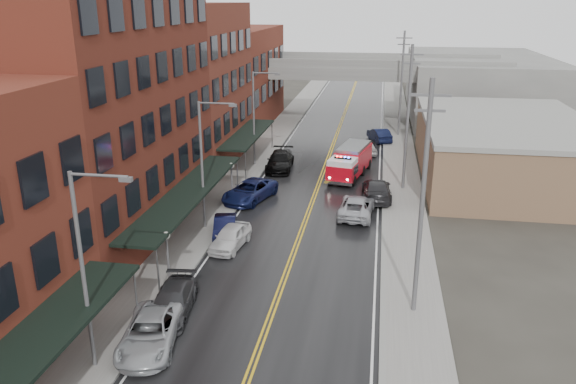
{
  "coord_description": "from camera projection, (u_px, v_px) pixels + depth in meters",
  "views": [
    {
      "loc": [
        4.96,
        -11.12,
        15.32
      ],
      "look_at": [
        -0.89,
        24.15,
        3.0
      ],
      "focal_mm": 35.0,
      "sensor_mm": 36.0,
      "label": 1
    }
  ],
  "objects": [
    {
      "name": "road",
      "position": [
        311.0,
        205.0,
        44.11
      ],
      "size": [
        11.0,
        160.0,
        0.02
      ],
      "primitive_type": "cube",
      "color": "black",
      "rests_on": "ground"
    },
    {
      "name": "sidewalk_left",
      "position": [
        222.0,
        199.0,
        45.22
      ],
      "size": [
        3.0,
        160.0,
        0.15
      ],
      "primitive_type": "cube",
      "color": "slate",
      "rests_on": "ground"
    },
    {
      "name": "sidewalk_right",
      "position": [
        406.0,
        209.0,
        42.96
      ],
      "size": [
        3.0,
        160.0,
        0.15
      ],
      "primitive_type": "cube",
      "color": "slate",
      "rests_on": "ground"
    },
    {
      "name": "curb_left",
      "position": [
        241.0,
        200.0,
        44.97
      ],
      "size": [
        0.3,
        160.0,
        0.15
      ],
      "primitive_type": "cube",
      "color": "gray",
      "rests_on": "ground"
    },
    {
      "name": "curb_right",
      "position": [
        384.0,
        208.0,
        43.22
      ],
      "size": [
        0.3,
        160.0,
        0.15
      ],
      "primitive_type": "cube",
      "color": "gray",
      "rests_on": "ground"
    },
    {
      "name": "brick_building_b",
      "position": [
        98.0,
        101.0,
        36.71
      ],
      "size": [
        9.0,
        20.0,
        18.0
      ],
      "primitive_type": "cube",
      "color": "#5F2819",
      "rests_on": "ground"
    },
    {
      "name": "brick_building_c",
      "position": [
        188.0,
        86.0,
        53.52
      ],
      "size": [
        9.0,
        15.0,
        15.0
      ],
      "primitive_type": "cube",
      "color": "maroon",
      "rests_on": "ground"
    },
    {
      "name": "brick_building_far",
      "position": [
        235.0,
        78.0,
        70.33
      ],
      "size": [
        9.0,
        20.0,
        12.0
      ],
      "primitive_type": "cube",
      "color": "maroon",
      "rests_on": "ground"
    },
    {
      "name": "tan_building",
      "position": [
        503.0,
        150.0,
        50.15
      ],
      "size": [
        14.0,
        22.0,
        5.0
      ],
      "primitive_type": "cube",
      "color": "brown",
      "rests_on": "ground"
    },
    {
      "name": "right_far_block",
      "position": [
        477.0,
        86.0,
        77.34
      ],
      "size": [
        18.0,
        30.0,
        8.0
      ],
      "primitive_type": "cube",
      "color": "slate",
      "rests_on": "ground"
    },
    {
      "name": "awning_0",
      "position": [
        14.0,
        363.0,
        20.05
      ],
      "size": [
        2.6,
        16.0,
        3.09
      ],
      "color": "black",
      "rests_on": "ground"
    },
    {
      "name": "awning_1",
      "position": [
        189.0,
        192.0,
        37.77
      ],
      "size": [
        2.6,
        18.0,
        3.09
      ],
      "color": "black",
      "rests_on": "ground"
    },
    {
      "name": "awning_2",
      "position": [
        248.0,
        134.0,
        54.09
      ],
      "size": [
        2.6,
        13.0,
        3.09
      ],
      "color": "black",
      "rests_on": "ground"
    },
    {
      "name": "globe_lamp_1",
      "position": [
        167.0,
        245.0,
        31.29
      ],
      "size": [
        0.44,
        0.44,
        3.12
      ],
      "color": "#59595B",
      "rests_on": "ground"
    },
    {
      "name": "globe_lamp_2",
      "position": [
        231.0,
        173.0,
        44.35
      ],
      "size": [
        0.44,
        0.44,
        3.12
      ],
      "color": "#59595B",
      "rests_on": "ground"
    },
    {
      "name": "street_lamp_0",
      "position": [
        87.0,
        261.0,
        22.92
      ],
      "size": [
        2.64,
        0.22,
        9.0
      ],
      "color": "#59595B",
      "rests_on": "ground"
    },
    {
      "name": "street_lamp_1",
      "position": [
        205.0,
        158.0,
        37.84
      ],
      "size": [
        2.64,
        0.22,
        9.0
      ],
      "color": "#59595B",
      "rests_on": "ground"
    },
    {
      "name": "street_lamp_2",
      "position": [
        256.0,
        113.0,
        52.77
      ],
      "size": [
        2.64,
        0.22,
        9.0
      ],
      "color": "#59595B",
      "rests_on": "ground"
    },
    {
      "name": "utility_pole_0",
      "position": [
        423.0,
        197.0,
        26.96
      ],
      "size": [
        1.8,
        0.24,
        12.0
      ],
      "color": "#59595B",
      "rests_on": "ground"
    },
    {
      "name": "utility_pole_1",
      "position": [
        408.0,
        116.0,
        45.61
      ],
      "size": [
        1.8,
        0.24,
        12.0
      ],
      "color": "#59595B",
      "rests_on": "ground"
    },
    {
      "name": "utility_pole_2",
      "position": [
        402.0,
        82.0,
        64.27
      ],
      "size": [
        1.8,
        0.24,
        12.0
      ],
      "color": "#59595B",
      "rests_on": "ground"
    },
    {
      "name": "overpass",
      "position": [
        343.0,
        76.0,
        72.01
      ],
      "size": [
        40.0,
        10.0,
        7.5
      ],
      "color": "slate",
      "rests_on": "ground"
    },
    {
      "name": "fire_truck",
      "position": [
        350.0,
        161.0,
        50.64
      ],
      "size": [
        4.1,
        7.68,
        2.69
      ],
      "rotation": [
        0.0,
        0.0,
        -0.21
      ],
      "color": "#BB0817",
      "rests_on": "ground"
    },
    {
      "name": "parked_car_left_2",
      "position": [
        150.0,
        332.0,
        25.94
      ],
      "size": [
        3.22,
        5.52,
        1.44
      ],
      "primitive_type": "imported",
      "rotation": [
        0.0,
        0.0,
        0.17
      ],
      "color": "#A0A4A8",
      "rests_on": "ground"
    },
    {
      "name": "parked_car_left_3",
      "position": [
        172.0,
        302.0,
        28.63
      ],
      "size": [
        2.51,
        5.02,
        1.4
      ],
      "primitive_type": "imported",
      "rotation": [
        0.0,
        0.0,
        0.12
      ],
      "color": "#2B2C2E",
      "rests_on": "ground"
    },
    {
      "name": "parked_car_left_4",
      "position": [
        230.0,
        237.0,
        36.32
      ],
      "size": [
        2.25,
        4.43,
        1.45
      ],
      "primitive_type": "imported",
      "rotation": [
        0.0,
        0.0,
        -0.13
      ],
      "color": "silver",
      "rests_on": "ground"
    },
    {
      "name": "parked_car_left_5",
      "position": [
        225.0,
        228.0,
        37.95
      ],
      "size": [
        2.29,
        4.34,
        1.36
      ],
      "primitive_type": "imported",
      "rotation": [
        0.0,
        0.0,
        0.22
      ],
      "color": "black",
      "rests_on": "ground"
    },
    {
      "name": "parked_car_left_6",
      "position": [
        250.0,
        191.0,
        44.85
      ],
      "size": [
        4.14,
        6.19,
        1.58
      ],
      "primitive_type": "imported",
      "rotation": [
        0.0,
        0.0,
        -0.29
      ],
      "color": "#131B48",
      "rests_on": "ground"
    },
    {
      "name": "parked_car_left_7",
      "position": [
        280.0,
        161.0,
        53.07
      ],
      "size": [
        2.63,
        5.81,
        1.65
      ],
      "primitive_type": "imported",
      "rotation": [
        0.0,
        0.0,
        0.06
      ],
      "color": "black",
      "rests_on": "ground"
    },
    {
      "name": "parked_car_right_0",
      "position": [
        356.0,
        207.0,
        41.64
      ],
      "size": [
        2.76,
        5.4,
        1.46
      ],
      "primitive_type": "imported",
      "rotation": [
        0.0,
        0.0,
        3.08
      ],
      "color": "#A6A8AE",
      "rests_on": "ground"
    },
    {
      "name": "parked_car_right_1",
      "position": [
        376.0,
        189.0,
        45.13
      ],
      "size": [
        2.62,
        5.71,
        1.62
      ],
      "primitive_type": "imported",
      "rotation": [
        0.0,
        0.0,
        3.21
      ],
      "color": "#242426",
      "rests_on": "ground"
    },
    {
      "name": "parked_car_right_2",
      "position": [
        365.0,
        147.0,
        58.43
      ],
      "size": [
        2.93,
        4.55,
        1.44
      ],
      "primitive_type": "imported",
      "rotation": [
        0.0,
        0.0,
        3.46
      ],
      "color": "#B8B8B8",
      "rests_on": "ground"
    },
    {
      "name": "parked_car_right_3",
      "position": [
        379.0,
        135.0,
        63.55
      ],
      "size": [
        3.04,
        4.88,
        1.52
      ],
      "primitive_type": "imported",
      "rotation": [
        0.0,
        0.0,
        3.48
      ],
      "color": "black",
      "rests_on": "ground"
    }
  ]
}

